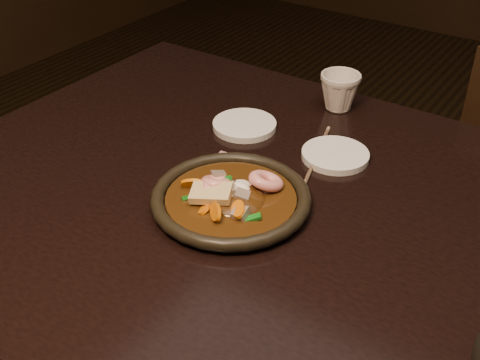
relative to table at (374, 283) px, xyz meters
The scene contains 8 objects.
table is the anchor object (origin of this frame).
plate 0.26m from the table, 169.65° to the right, with size 0.26×0.26×0.03m.
stirfry 0.26m from the table, 169.76° to the right, with size 0.16×0.17×0.06m.
saucer_left 0.42m from the table, 153.33° to the left, with size 0.13×0.13×0.01m, color white.
saucer_right 0.26m from the table, 132.30° to the left, with size 0.12×0.12×0.01m, color white.
tea_cup 0.46m from the table, 124.62° to the left, with size 0.08×0.08×0.08m, color beige.
chopsticks 0.26m from the table, 141.29° to the left, with size 0.07×0.24×0.01m.
napkin 0.29m from the table, behind, with size 0.13×0.13×0.00m, color #AB6974.
Camera 1 is at (0.21, -0.68, 1.33)m, focal length 45.00 mm.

